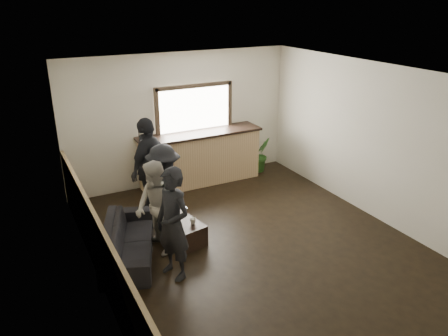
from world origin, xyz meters
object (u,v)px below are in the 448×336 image
coffee_table (183,231)px  person_c (164,189)px  sofa (128,240)px  cup_b (193,221)px  person_d (149,167)px  person_a (173,224)px  bar_counter (200,155)px  person_b (156,209)px  cup_a (171,214)px  potted_plant (261,154)px

coffee_table → person_c: bearing=104.7°
sofa → cup_b: 1.07m
person_d → person_a: bearing=39.3°
person_d → bar_counter: bearing=171.4°
cup_b → person_b: bearing=177.1°
coffee_table → person_a: person_a is taller
cup_b → person_d: size_ratio=0.05×
sofa → cup_a: 0.86m
cup_a → person_a: (-0.36, -1.07, 0.43)m
person_a → coffee_table: bearing=131.1°
bar_counter → coffee_table: (-1.30, -2.12, -0.46)m
coffee_table → person_c: size_ratio=0.52×
person_b → person_d: size_ratio=0.82×
cup_a → person_a: bearing=-108.7°
sofa → coffee_table: 0.93m
bar_counter → coffee_table: 2.53m
person_b → bar_counter: bearing=131.0°
coffee_table → cup_a: (-0.11, 0.22, 0.23)m
coffee_table → cup_b: cup_b is taller
bar_counter → cup_b: bearing=-117.2°
person_c → person_b: bearing=-7.0°
person_b → person_c: 0.70m
person_b → cup_b: bearing=76.3°
sofa → person_b: bearing=-83.9°
coffee_table → person_a: size_ratio=0.49×
person_d → person_b: bearing=34.2°
coffee_table → person_d: bearing=96.7°
person_a → cup_b: bearing=119.5°
coffee_table → person_b: person_b is taller
cup_a → person_d: 1.11m
cup_a → person_d: person_d is taller
coffee_table → person_c: person_c is taller
sofa → potted_plant: size_ratio=2.31×
cup_a → person_a: person_a is taller
sofa → cup_b: (1.05, -0.14, 0.14)m
sofa → person_c: 1.07m
cup_b → sofa: bearing=172.4°
sofa → potted_plant: bearing=-41.1°
potted_plant → sofa: bearing=-150.8°
cup_a → person_b: (-0.37, -0.35, 0.35)m
coffee_table → potted_plant: potted_plant is taller
person_b → cup_a: bearing=122.8°
bar_counter → person_c: bearing=-130.6°
coffee_table → person_b: 0.76m
bar_counter → cup_a: bearing=-126.5°
potted_plant → person_a: size_ratio=0.48×
coffee_table → person_b: bearing=-165.0°
cup_b → person_c: (-0.24, 0.63, 0.37)m
bar_counter → person_b: (-1.77, -2.25, 0.12)m
person_b → person_d: person_d is taller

